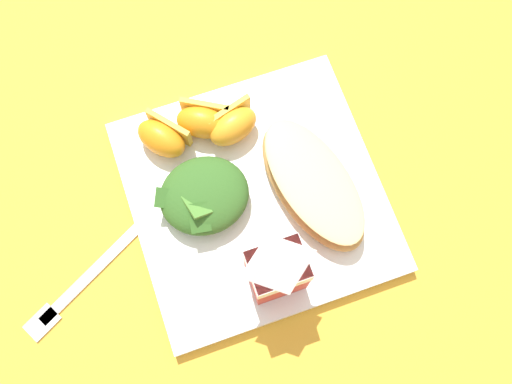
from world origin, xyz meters
TOP-DOWN VIEW (x-y plane):
  - ground at (0.00, 0.00)m, footprint 3.00×3.00m
  - white_plate at (0.00, 0.00)m, footprint 0.28×0.28m
  - cheesy_pizza_bread at (-0.06, 0.01)m, footprint 0.11×0.18m
  - green_salad_pile at (0.06, -0.01)m, footprint 0.11×0.09m
  - milk_carton at (0.01, 0.10)m, footprint 0.06×0.05m
  - orange_wedge_front at (-0.00, -0.08)m, footprint 0.07×0.05m
  - orange_wedge_middle at (0.03, -0.10)m, footprint 0.07×0.06m
  - orange_wedge_rear at (0.08, -0.09)m, footprint 0.07×0.07m
  - metal_fork at (0.22, 0.03)m, footprint 0.17×0.10m

SIDE VIEW (x-z plane):
  - ground at x=0.00m, z-range 0.00..0.00m
  - metal_fork at x=0.22m, z-range 0.00..0.01m
  - white_plate at x=0.00m, z-range 0.00..0.02m
  - cheesy_pizza_bread at x=-0.06m, z-range 0.02..0.05m
  - orange_wedge_front at x=0.00m, z-range 0.02..0.06m
  - orange_wedge_middle at x=0.03m, z-range 0.02..0.06m
  - orange_wedge_rear at x=0.08m, z-range 0.02..0.06m
  - green_salad_pile at x=0.06m, z-range 0.01..0.06m
  - milk_carton at x=0.01m, z-range 0.02..0.13m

